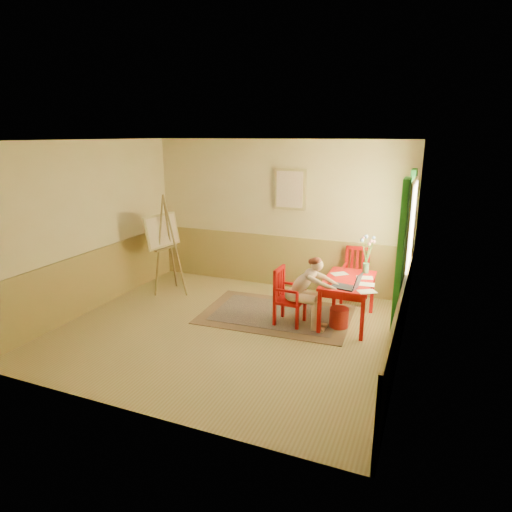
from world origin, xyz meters
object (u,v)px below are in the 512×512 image
at_px(figure, 306,289).
at_px(easel, 164,235).
at_px(chair_left, 287,296).
at_px(table, 348,285).
at_px(laptop, 348,285).
at_px(chair_back, 355,275).

height_order(figure, easel, easel).
bearing_deg(chair_left, table, 23.95).
relative_size(table, chair_left, 1.34).
height_order(chair_left, laptop, laptop).
xyz_separation_m(table, figure, (-0.55, -0.41, -0.00)).
distance_m(chair_back, easel, 3.55).
distance_m(chair_left, easel, 2.73).
bearing_deg(chair_back, chair_left, -119.62).
relative_size(table, chair_back, 1.26).
distance_m(table, chair_back, 1.04).
distance_m(chair_left, laptop, 0.99).
bearing_deg(easel, laptop, -9.59).
xyz_separation_m(chair_left, chair_back, (0.80, 1.41, 0.03)).
height_order(chair_left, figure, figure).
bearing_deg(easel, chair_left, -12.27).
xyz_separation_m(table, chair_left, (-0.86, -0.38, -0.18)).
bearing_deg(table, laptop, -79.94).
relative_size(chair_back, figure, 0.85).
distance_m(table, easel, 3.49).
relative_size(chair_left, easel, 0.49).
distance_m(figure, easel, 2.99).
xyz_separation_m(chair_back, laptop, (0.13, -1.44, 0.29)).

